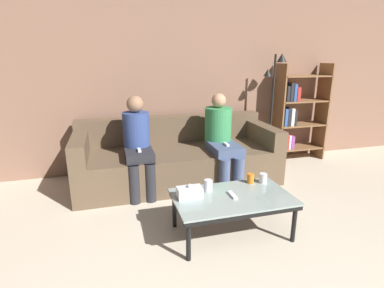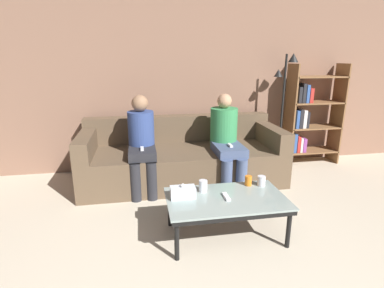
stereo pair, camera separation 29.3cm
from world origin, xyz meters
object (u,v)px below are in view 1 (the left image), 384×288
Objects in this scene: cup_far_center at (208,185)px; bookshelf at (295,114)px; cup_near_right at (251,178)px; game_remote at (232,195)px; cup_near_left at (263,178)px; standing_lamp at (273,99)px; tissue_box at (190,192)px; coffee_table at (232,200)px; couch at (177,159)px; seated_person_mid_left at (221,137)px; seated_person_left_end at (138,142)px.

bookshelf is (1.93, 1.56, 0.29)m from cup_far_center.
game_remote is at bearing -142.14° from cup_near_right.
game_remote is (-0.41, -0.19, -0.04)m from cup_near_left.
cup_far_center is 0.07× the size of standing_lamp.
tissue_box reaches higher than game_remote.
coffee_table is at bearing -128.98° from standing_lamp.
couch is 1.23m from cup_far_center.
coffee_table is at bearing -142.14° from cup_near_right.
bookshelf reaches higher than coffee_table.
couch is 1.33m from tissue_box.
standing_lamp reaches higher than tissue_box.
coffee_table is at bearing -41.81° from cup_far_center.
couch is at bearing 157.11° from seated_person_mid_left.
game_remote is 1.22m from seated_person_mid_left.
cup_far_center is 0.07× the size of bookshelf.
couch reaches higher than cup_far_center.
standing_lamp is at bearing 53.81° from cup_near_right.
tissue_box is at bearing -167.09° from cup_near_right.
cup_near_left is 0.65× the size of game_remote.
game_remote is 2.48m from bookshelf.
tissue_box is at bearing -137.64° from standing_lamp.
cup_far_center is at bearing 23.77° from tissue_box.
couch is 1.39m from coffee_table.
cup_far_center is at bearing 138.19° from game_remote.
couch is 11.55× the size of tissue_box.
standing_lamp is at bearing 42.36° from tissue_box.
seated_person_left_end is (-1.12, 0.98, 0.19)m from cup_near_left.
couch is at bearing 97.89° from game_remote.
seated_person_left_end reaches higher than coffee_table.
cup_near_right is 0.68m from tissue_box.
coffee_table is 7.04× the size of game_remote.
bookshelf reaches higher than game_remote.
couch is 1.70× the size of bookshelf.
seated_person_left_end is at bearing 106.82° from tissue_box.
cup_far_center is at bearing 138.19° from coffee_table.
tissue_box is at bearing -123.01° from seated_person_mid_left.
cup_near_left is at bearing 3.28° from cup_far_center.
cup_far_center is 0.73× the size of game_remote.
coffee_table is at bearing -58.72° from seated_person_left_end.
cup_near_right is at bearing 7.77° from cup_far_center.
game_remote is at bearing -10.34° from tissue_box.
cup_near_left is 0.07× the size of bookshelf.
tissue_box reaches higher than coffee_table.
seated_person_left_end reaches higher than couch.
cup_near_left is at bearing -13.66° from cup_near_right.
couch is 2.41× the size of coffee_table.
standing_lamp is 2.06m from seated_person_left_end.
tissue_box is 0.14× the size of standing_lamp.
cup_near_left is at bearing 25.24° from game_remote.
cup_far_center reaches higher than cup_near_left.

